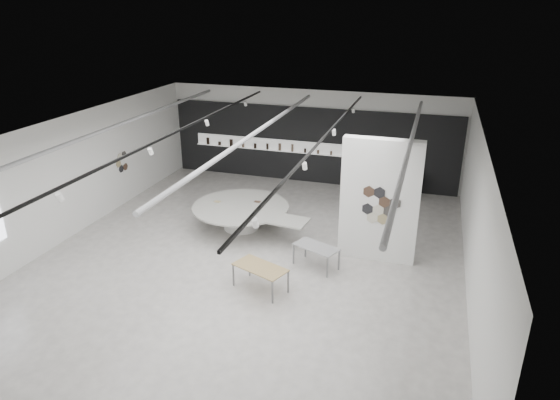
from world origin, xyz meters
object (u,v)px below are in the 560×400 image
(sample_table_stone, at_px, (316,248))
(display_island, at_px, (242,214))
(sample_table_wood, at_px, (260,268))
(kitchen_counter, at_px, (397,182))
(partition_column, at_px, (380,201))

(sample_table_stone, bearing_deg, display_island, 148.62)
(sample_table_wood, height_order, sample_table_stone, sample_table_wood)
(display_island, bearing_deg, kitchen_counter, 52.81)
(partition_column, bearing_deg, kitchen_counter, 88.99)
(partition_column, height_order, sample_table_stone, partition_column)
(kitchen_counter, bearing_deg, partition_column, -84.96)
(kitchen_counter, bearing_deg, sample_table_wood, -102.49)
(display_island, distance_m, sample_table_wood, 3.82)
(sample_table_stone, height_order, kitchen_counter, kitchen_counter)
(display_island, relative_size, kitchen_counter, 2.30)
(display_island, xyz_separation_m, kitchen_counter, (4.56, 4.82, -0.02))
(partition_column, distance_m, kitchen_counter, 5.70)
(partition_column, bearing_deg, sample_table_stone, -145.81)
(sample_table_stone, bearing_deg, partition_column, 34.19)
(display_island, height_order, sample_table_stone, display_island)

